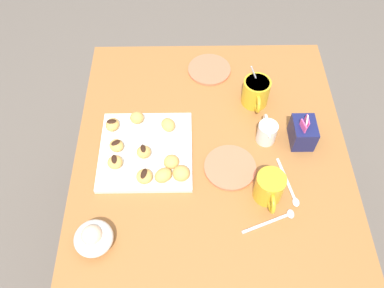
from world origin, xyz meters
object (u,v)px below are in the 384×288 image
object	(u,v)px
coffee_mug_mustard_left	(256,92)
beignet_1	(168,125)
beignet_0	(144,152)
beignet_2	(112,125)
beignet_9	(137,118)
coffee_mug_mustard_right	(269,187)
beignet_8	(181,173)
ice_cream_bowl	(93,238)
beignet_6	(116,146)
saucer_coral_left	(209,70)
dining_table	(210,166)
beignet_4	(144,176)
pastry_plate_square	(146,151)
cream_pitcher_white	(267,132)
beignet_7	(115,162)
beignet_5	(171,162)
sugar_caddy	(303,132)
saucer_coral_right	(230,167)
beignet_3	(163,175)

from	to	relation	value
coffee_mug_mustard_left	beignet_1	xyz separation A→B (m)	(0.12, -0.29, -0.02)
beignet_0	beignet_2	size ratio (longest dim) A/B	0.87
beignet_9	coffee_mug_mustard_right	bearing A→B (deg)	55.81
beignet_0	beignet_8	size ratio (longest dim) A/B	0.85
beignet_1	beignet_9	world-z (taller)	beignet_9
ice_cream_bowl	beignet_6	bearing A→B (deg)	173.70
saucer_coral_left	dining_table	bearing A→B (deg)	-1.04
beignet_4	beignet_9	bearing A→B (deg)	-170.62
saucer_coral_left	beignet_8	distance (m)	0.46
beignet_0	pastry_plate_square	bearing A→B (deg)	172.29
dining_table	saucer_coral_left	bearing A→B (deg)	178.96
ice_cream_bowl	beignet_4	xyz separation A→B (m)	(-0.18, 0.12, -0.00)
coffee_mug_mustard_left	beignet_9	size ratio (longest dim) A/B	3.24
cream_pitcher_white	saucer_coral_left	world-z (taller)	cream_pitcher_white
beignet_6	beignet_8	world-z (taller)	beignet_8
beignet_4	beignet_1	bearing A→B (deg)	160.60
ice_cream_bowl	beignet_8	xyz separation A→B (m)	(-0.19, 0.23, 0.00)
beignet_4	beignet_7	size ratio (longest dim) A/B	1.09
beignet_1	beignet_4	size ratio (longest dim) A/B	1.03
beignet_5	beignet_7	xyz separation A→B (m)	(-0.00, -0.17, -0.00)
saucer_coral_left	beignet_0	distance (m)	0.43
beignet_9	coffee_mug_mustard_left	bearing A→B (deg)	103.17
dining_table	beignet_0	distance (m)	0.27
pastry_plate_square	beignet_0	world-z (taller)	beignet_0
coffee_mug_mustard_right	ice_cream_bowl	bearing A→B (deg)	-74.45
coffee_mug_mustard_right	beignet_4	world-z (taller)	coffee_mug_mustard_right
sugar_caddy	beignet_7	bearing A→B (deg)	-80.61
beignet_8	beignet_9	world-z (taller)	beignet_8
beignet_4	beignet_5	xyz separation A→B (m)	(-0.05, 0.08, 0.00)
saucer_coral_right	beignet_8	size ratio (longest dim) A/B	3.08
ice_cream_bowl	beignet_0	bearing A→B (deg)	156.13
sugar_caddy	beignet_0	bearing A→B (deg)	-82.91
saucer_coral_right	beignet_7	bearing A→B (deg)	-91.01
dining_table	sugar_caddy	distance (m)	0.33
beignet_3	beignet_4	distance (m)	0.05
dining_table	ice_cream_bowl	world-z (taller)	ice_cream_bowl
beignet_4	beignet_7	distance (m)	0.10
beignet_5	pastry_plate_square	bearing A→B (deg)	-124.85
cream_pitcher_white	beignet_4	bearing A→B (deg)	-68.22
coffee_mug_mustard_left	beignet_4	world-z (taller)	coffee_mug_mustard_left
dining_table	cream_pitcher_white	size ratio (longest dim) A/B	8.66
cream_pitcher_white	beignet_1	bearing A→B (deg)	-96.71
saucer_coral_right	ice_cream_bowl	bearing A→B (deg)	-59.06
beignet_6	beignet_9	distance (m)	0.12
cream_pitcher_white	beignet_0	xyz separation A→B (m)	(0.07, -0.38, -0.01)
saucer_coral_left	beignet_5	bearing A→B (deg)	-17.68
beignet_2	beignet_5	xyz separation A→B (m)	(0.14, 0.19, 0.00)
coffee_mug_mustard_right	beignet_9	xyz separation A→B (m)	(-0.26, -0.39, -0.02)
beignet_1	beignet_6	world-z (taller)	beignet_1
coffee_mug_mustard_right	ice_cream_bowl	size ratio (longest dim) A/B	1.17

